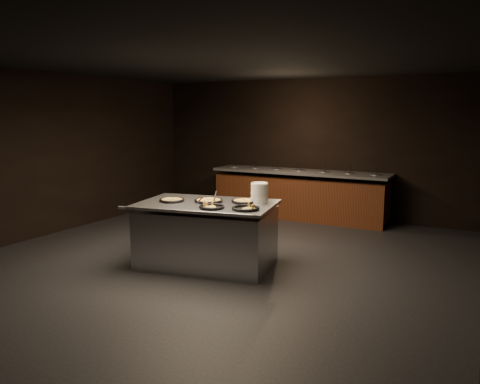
{
  "coord_description": "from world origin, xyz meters",
  "views": [
    {
      "loc": [
        3.43,
        -5.51,
        2.13
      ],
      "look_at": [
        0.34,
        0.3,
        1.05
      ],
      "focal_mm": 35.0,
      "sensor_mm": 36.0,
      "label": 1
    }
  ],
  "objects": [
    {
      "name": "room",
      "position": [
        0.0,
        0.0,
        1.45
      ],
      "size": [
        7.02,
        8.02,
        2.92
      ],
      "color": "black",
      "rests_on": "ground"
    },
    {
      "name": "serving_counter",
      "position": [
        -0.03,
        -0.01,
        0.44
      ],
      "size": [
        2.09,
        1.55,
        0.91
      ],
      "rotation": [
        0.0,
        0.0,
        0.18
      ],
      "color": "#B9BBC0",
      "rests_on": "ground"
    },
    {
      "name": "pan_veggie_whole",
      "position": [
        -0.53,
        -0.15,
        0.93
      ],
      "size": [
        0.36,
        0.36,
        0.04
      ],
      "rotation": [
        0.0,
        0.0,
        0.43
      ],
      "color": "black",
      "rests_on": "serving_counter"
    },
    {
      "name": "pan_veggie_slices",
      "position": [
        0.68,
        -0.18,
        0.93
      ],
      "size": [
        0.37,
        0.37,
        0.04
      ],
      "rotation": [
        0.0,
        0.0,
        -0.16
      ],
      "color": "black",
      "rests_on": "serving_counter"
    },
    {
      "name": "server_left",
      "position": [
        0.03,
        0.13,
        0.98
      ],
      "size": [
        0.18,
        0.28,
        0.15
      ],
      "rotation": [
        0.0,
        0.0,
        2.08
      ],
      "color": "#B9BBC0",
      "rests_on": "serving_counter"
    },
    {
      "name": "pan_cheese_slices_a",
      "position": [
        0.43,
        0.27,
        0.93
      ],
      "size": [
        0.38,
        0.38,
        0.04
      ],
      "rotation": [
        0.0,
        0.0,
        0.73
      ],
      "color": "black",
      "rests_on": "serving_counter"
    },
    {
      "name": "pan_cheese_whole",
      "position": [
        -0.04,
        0.07,
        0.93
      ],
      "size": [
        0.41,
        0.41,
        0.04
      ],
      "rotation": [
        0.0,
        0.0,
        -0.25
      ],
      "color": "black",
      "rests_on": "serving_counter"
    },
    {
      "name": "plate_stack",
      "position": [
        0.64,
        0.32,
        1.05
      ],
      "size": [
        0.24,
        0.24,
        0.29
      ],
      "primitive_type": "cylinder",
      "color": "white",
      "rests_on": "serving_counter"
    },
    {
      "name": "pan_cheese_slices_b",
      "position": [
        0.24,
        -0.31,
        0.93
      ],
      "size": [
        0.34,
        0.34,
        0.04
      ],
      "rotation": [
        0.0,
        0.0,
        2.06
      ],
      "color": "black",
      "rests_on": "serving_counter"
    },
    {
      "name": "server_right",
      "position": [
        0.09,
        -0.34,
        0.98
      ],
      "size": [
        0.28,
        0.19,
        0.15
      ],
      "rotation": [
        0.0,
        0.0,
        -0.49
      ],
      "color": "#B9BBC0",
      "rests_on": "serving_counter"
    },
    {
      "name": "salad_bar",
      "position": [
        0.0,
        3.56,
        0.44
      ],
      "size": [
        3.7,
        0.83,
        1.18
      ],
      "color": "#5B3215",
      "rests_on": "ground"
    }
  ]
}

